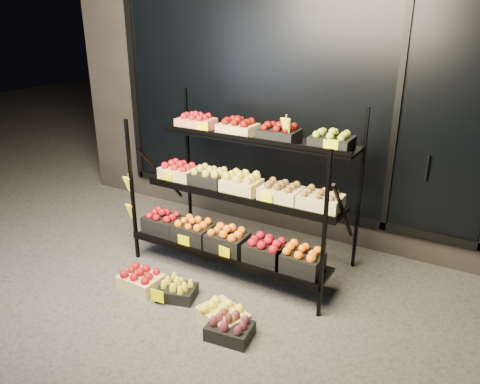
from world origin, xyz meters
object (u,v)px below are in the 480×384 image
Objects in this scene: floor_crate_midright at (223,315)px; floor_crate_midleft at (177,290)px; display_rack at (240,194)px; floor_crate_left at (141,279)px.

floor_crate_midleft is at bearing -171.92° from floor_crate_midright.
display_rack is at bearing 132.27° from floor_crate_midright.
floor_crate_midright is (0.57, -0.12, 0.01)m from floor_crate_midleft.
floor_crate_left is at bearing -124.77° from display_rack.
display_rack is at bearing 60.41° from floor_crate_midleft.
floor_crate_left is 0.84× the size of floor_crate_midright.
floor_crate_midright is at bearing -28.53° from floor_crate_midleft.
display_rack is 1.23m from floor_crate_midright.
display_rack is at bearing 57.37° from floor_crate_left.
display_rack reaches higher than floor_crate_midright.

